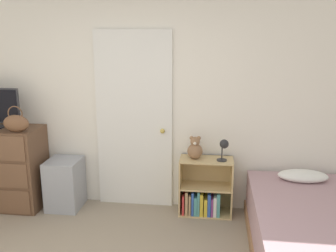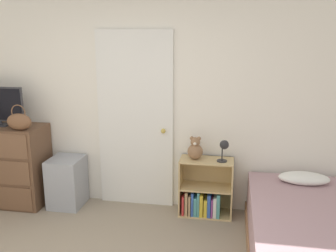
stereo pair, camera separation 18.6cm
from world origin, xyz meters
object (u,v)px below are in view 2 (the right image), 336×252
at_px(handbag, 19,121).
at_px(teddy_bear, 195,149).
at_px(dresser, 7,165).
at_px(bookshelf, 204,195).
at_px(storage_bin, 67,182).
at_px(desk_lamp, 224,147).
at_px(bed, 314,236).

height_order(handbag, teddy_bear, handbag).
bearing_deg(dresser, handbag, -24.80).
bearing_deg(bookshelf, handbag, -173.43).
relative_size(dresser, storage_bin, 1.63).
xyz_separation_m(dresser, desk_lamp, (2.62, 0.05, 0.35)).
bearing_deg(storage_bin, desk_lamp, 0.38).
xyz_separation_m(handbag, bookshelf, (2.10, 0.24, -0.84)).
height_order(storage_bin, bed, bed).
bearing_deg(desk_lamp, bookshelf, 168.45).
bearing_deg(bed, storage_bin, 165.32).
bearing_deg(teddy_bear, dresser, -177.56).
xyz_separation_m(handbag, storage_bin, (0.44, 0.19, -0.78)).
relative_size(handbag, desk_lamp, 1.18).
height_order(handbag, desk_lamp, handbag).
height_order(bookshelf, bed, bookshelf).
distance_m(handbag, bookshelf, 2.28).
xyz_separation_m(storage_bin, teddy_bear, (1.55, 0.06, 0.48)).
bearing_deg(handbag, bed, -9.43).
bearing_deg(handbag, dresser, 155.20).
bearing_deg(dresser, bookshelf, 2.28).
xyz_separation_m(bookshelf, bed, (1.06, -0.77, 0.02)).
relative_size(dresser, bed, 0.52).
bearing_deg(bookshelf, storage_bin, -178.14).
distance_m(handbag, teddy_bear, 2.02).
bearing_deg(desk_lamp, teddy_bear, 172.27).
xyz_separation_m(handbag, teddy_bear, (1.99, 0.24, -0.30)).
relative_size(desk_lamp, bed, 0.13).
bearing_deg(teddy_bear, handbag, -173.00).
height_order(desk_lamp, bed, desk_lamp).
distance_m(bookshelf, desk_lamp, 0.64).
bearing_deg(desk_lamp, handbag, -175.04).
distance_m(handbag, desk_lamp, 2.33).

